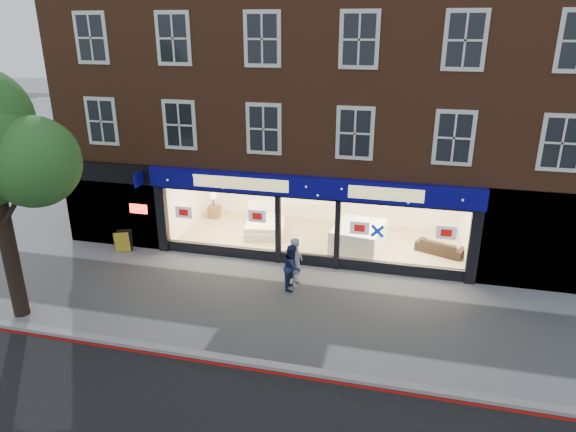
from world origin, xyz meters
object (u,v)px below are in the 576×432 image
at_px(mattress_stack, 359,236).
at_px(a_board, 123,241).
at_px(display_bed, 265,226).
at_px(pedestrian_grey, 296,262).
at_px(pedestrian_blue, 292,267).
at_px(sofa, 440,247).

height_order(mattress_stack, a_board, mattress_stack).
distance_m(display_bed, pedestrian_grey, 4.45).
distance_m(pedestrian_grey, pedestrian_blue, 0.25).
bearing_deg(a_board, display_bed, 8.40).
distance_m(display_bed, sofa, 6.81).
bearing_deg(display_bed, a_board, -158.68).
bearing_deg(display_bed, sofa, -13.11).
bearing_deg(a_board, pedestrian_blue, -33.26).
relative_size(display_bed, mattress_stack, 0.89).
bearing_deg(sofa, pedestrian_blue, 60.71).
bearing_deg(mattress_stack, a_board, -164.66).
distance_m(mattress_stack, pedestrian_grey, 3.74).
distance_m(a_board, pedestrian_grey, 6.95).
height_order(display_bed, sofa, display_bed).
height_order(display_bed, pedestrian_grey, pedestrian_grey).
distance_m(sofa, pedestrian_blue, 6.02).
xyz_separation_m(display_bed, sofa, (6.80, -0.37, -0.05)).
xyz_separation_m(mattress_stack, pedestrian_grey, (-1.65, -3.34, 0.30)).
bearing_deg(pedestrian_blue, mattress_stack, -30.68).
height_order(mattress_stack, sofa, mattress_stack).
bearing_deg(pedestrian_blue, pedestrian_grey, -23.76).
distance_m(sofa, a_board, 11.77).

